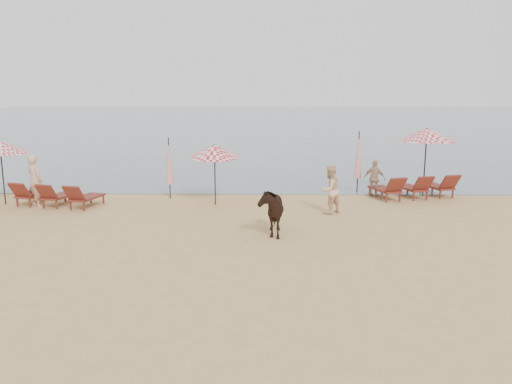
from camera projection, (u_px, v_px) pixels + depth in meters
ground at (251, 288)px, 10.61m from camera, size 120.00×120.00×0.00m
sea at (264, 117)px, 89.09m from camera, size 160.00×140.00×0.06m
lounger_cluster_left at (56, 195)px, 18.20m from camera, size 3.21×2.33×0.63m
lounger_cluster_right at (415, 187)px, 19.64m from camera, size 3.44×2.60×0.67m
umbrella_open_left_a at (0, 147)px, 18.22m from camera, size 2.09×2.09×2.38m
umbrella_open_left_b at (215, 151)px, 18.23m from camera, size 1.83×1.86×2.33m
umbrella_open_right at (427, 135)px, 19.68m from camera, size 2.25×2.25×2.74m
umbrella_closed_left at (169, 161)px, 19.45m from camera, size 0.29×0.29×2.39m
umbrella_closed_right at (358, 155)px, 20.61m from camera, size 0.31×0.31×2.55m
cow at (270, 210)px, 14.57m from camera, size 0.85×1.75×1.45m
beachgoer_left at (35, 180)px, 18.22m from camera, size 0.84×0.77×1.92m
beachgoer_right_a at (330, 190)px, 17.06m from camera, size 1.03×1.00×1.66m
beachgoer_right_b at (375, 178)px, 19.91m from camera, size 0.93×0.75×1.48m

